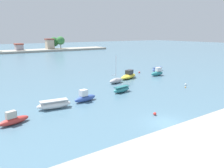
# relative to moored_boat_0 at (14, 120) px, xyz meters

# --- Properties ---
(ground_plane) EXTENTS (400.00, 400.00, 0.00)m
(ground_plane) POSITION_rel_moored_boat_0_xyz_m (14.40, -9.45, -0.52)
(ground_plane) COLOR slate
(moored_boat_0) EXTENTS (3.58, 1.82, 1.58)m
(moored_boat_0) POSITION_rel_moored_boat_0_xyz_m (0.00, 0.00, 0.00)
(moored_boat_0) COLOR #C63833
(moored_boat_0) RESTS_ON ground
(moored_boat_1) EXTENTS (4.72, 1.93, 1.16)m
(moored_boat_1) POSITION_rel_moored_boat_0_xyz_m (5.57, 2.55, 0.04)
(moored_boat_1) COLOR white
(moored_boat_1) RESTS_ON ground
(moored_boat_2) EXTENTS (3.92, 1.81, 1.83)m
(moored_boat_2) POSITION_rel_moored_boat_0_xyz_m (10.46, 3.07, 0.11)
(moored_boat_2) COLOR #3856A8
(moored_boat_2) RESTS_ON ground
(moored_boat_3) EXTENTS (3.78, 1.69, 1.05)m
(moored_boat_3) POSITION_rel_moored_boat_0_xyz_m (18.05, 4.15, -0.02)
(moored_boat_3) COLOR teal
(moored_boat_3) RESTS_ON ground
(moored_boat_4) EXTENTS (3.89, 2.38, 5.58)m
(moored_boat_4) POSITION_rel_moored_boat_0_xyz_m (21.26, 10.44, 0.01)
(moored_boat_4) COLOR #9E9EA3
(moored_boat_4) RESTS_ON ground
(moored_boat_5) EXTENTS (5.86, 3.95, 1.88)m
(moored_boat_5) POSITION_rel_moored_boat_0_xyz_m (26.29, 12.72, 0.11)
(moored_boat_5) COLOR yellow
(moored_boat_5) RESTS_ON ground
(moored_boat_6) EXTENTS (3.69, 1.25, 1.97)m
(moored_boat_6) POSITION_rel_moored_boat_0_xyz_m (33.91, 11.43, 0.20)
(moored_boat_6) COLOR teal
(moored_boat_6) RESTS_ON ground
(moored_boat_7) EXTENTS (4.19, 2.03, 0.97)m
(moored_boat_7) POSITION_rel_moored_boat_0_xyz_m (38.75, 16.21, -0.06)
(moored_boat_7) COLOR #3856A8
(moored_boat_7) RESTS_ON ground
(mooring_buoy_0) EXTENTS (0.24, 0.24, 0.24)m
(mooring_buoy_0) POSITION_rel_moored_boat_0_xyz_m (29.76, 0.04, -0.40)
(mooring_buoy_0) COLOR orange
(mooring_buoy_0) RESTS_ON ground
(mooring_buoy_1) EXTENTS (0.42, 0.42, 0.42)m
(mooring_buoy_1) POSITION_rel_moored_boat_0_xyz_m (32.49, 16.26, -0.31)
(mooring_buoy_1) COLOR red
(mooring_buoy_1) RESTS_ON ground
(mooring_buoy_2) EXTENTS (0.37, 0.37, 0.37)m
(mooring_buoy_2) POSITION_rel_moored_boat_0_xyz_m (31.36, 1.26, -0.34)
(mooring_buoy_2) COLOR white
(mooring_buoy_2) RESTS_ON ground
(mooring_buoy_3) EXTENTS (0.39, 0.39, 0.39)m
(mooring_buoy_3) POSITION_rel_moored_boat_0_xyz_m (15.08, -6.87, -0.32)
(mooring_buoy_3) COLOR red
(mooring_buoy_3) RESTS_ON ground
(distant_shoreline) EXTENTS (109.73, 11.89, 7.89)m
(distant_shoreline) POSITION_rel_moored_boat_0_xyz_m (16.13, 96.00, 1.26)
(distant_shoreline) COLOR #9E998C
(distant_shoreline) RESTS_ON ground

